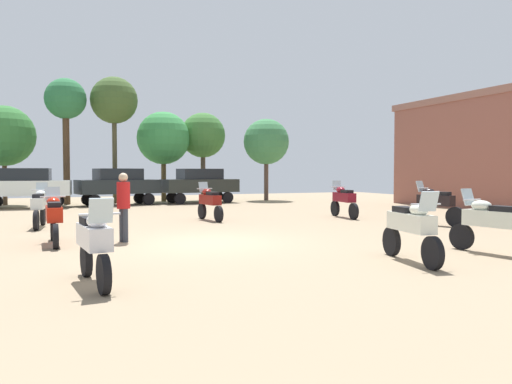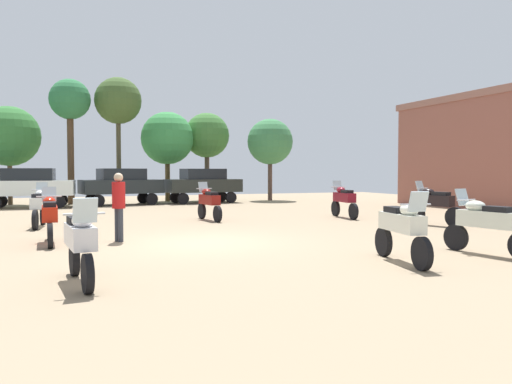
{
  "view_description": "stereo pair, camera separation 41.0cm",
  "coord_description": "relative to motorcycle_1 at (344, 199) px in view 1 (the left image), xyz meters",
  "views": [
    {
      "loc": [
        -3.77,
        -12.37,
        1.86
      ],
      "look_at": [
        3.98,
        6.26,
        1.04
      ],
      "focal_mm": 35.35,
      "sensor_mm": 36.0,
      "label": 1
    },
    {
      "loc": [
        -3.39,
        -12.52,
        1.86
      ],
      "look_at": [
        3.98,
        6.26,
        1.04
      ],
      "focal_mm": 35.35,
      "sensor_mm": 36.0,
      "label": 2
    }
  ],
  "objects": [
    {
      "name": "car_6",
      "position": [
        -7.31,
        11.13,
        0.44
      ],
      "size": [
        4.56,
        2.55,
        2.0
      ],
      "rotation": [
        0.0,
        0.0,
        1.75
      ],
      "color": "black",
      "rests_on": "ground"
    },
    {
      "name": "person_1",
      "position": [
        -9.08,
        -3.73,
        0.33
      ],
      "size": [
        0.44,
        0.44,
        1.8
      ],
      "rotation": [
        0.0,
        0.0,
        5.1
      ],
      "color": "#31363F",
      "rests_on": "ground"
    },
    {
      "name": "motorcycle_4",
      "position": [
        -10.76,
        -3.51,
        -0.02
      ],
      "size": [
        0.62,
        2.22,
        1.44
      ],
      "rotation": [
        0.0,
        0.0,
        0.03
      ],
      "color": "black",
      "rests_on": "ground"
    },
    {
      "name": "motorcycle_11",
      "position": [
        1.33,
        -3.62,
        0.01
      ],
      "size": [
        0.78,
        2.12,
        1.51
      ],
      "rotation": [
        0.0,
        0.0,
        0.27
      ],
      "color": "black",
      "rests_on": "ground"
    },
    {
      "name": "motorcycle_1",
      "position": [
        0.0,
        0.0,
        0.0
      ],
      "size": [
        0.62,
        2.27,
        1.47
      ],
      "rotation": [
        0.0,
        0.0,
        -0.11
      ],
      "color": "black",
      "rests_on": "ground"
    },
    {
      "name": "tree_4",
      "position": [
        -13.03,
        13.48,
        3.04
      ],
      "size": [
        3.29,
        3.29,
        5.42
      ],
      "color": "brown",
      "rests_on": "ground"
    },
    {
      "name": "ground_plane",
      "position": [
        -7.14,
        -4.76,
        -0.73
      ],
      "size": [
        44.0,
        52.0,
        0.02
      ],
      "color": "gray"
    },
    {
      "name": "tree_7",
      "position": [
        -4.26,
        13.67,
        3.15
      ],
      "size": [
        3.23,
        3.23,
        5.51
      ],
      "color": "brown",
      "rests_on": "ground"
    },
    {
      "name": "motorcycle_8",
      "position": [
        -11.14,
        0.73,
        -0.0
      ],
      "size": [
        0.63,
        2.27,
        1.47
      ],
      "rotation": [
        0.0,
        0.0,
        -0.11
      ],
      "color": "black",
      "rests_on": "ground"
    },
    {
      "name": "motorcycle_9",
      "position": [
        -1.8,
        -8.88,
        -0.01
      ],
      "size": [
        0.68,
        2.22,
        1.44
      ],
      "rotation": [
        0.0,
        0.0,
        0.15
      ],
      "color": "black",
      "rests_on": "ground"
    },
    {
      "name": "tree_1",
      "position": [
        -9.88,
        12.89,
        4.97
      ],
      "size": [
        2.25,
        2.25,
        7.01
      ],
      "color": "#503824",
      "rests_on": "ground"
    },
    {
      "name": "tree_6",
      "position": [
        -1.66,
        13.93,
        3.4
      ],
      "size": [
        2.86,
        2.86,
        5.58
      ],
      "color": "#4E3F32",
      "rests_on": "ground"
    },
    {
      "name": "motorcycle_3",
      "position": [
        -10.22,
        -8.66,
        -0.02
      ],
      "size": [
        0.62,
        2.09,
        1.44
      ],
      "rotation": [
        0.0,
        0.0,
        3.24
      ],
      "color": "black",
      "rests_on": "ground"
    },
    {
      "name": "motorcycle_2",
      "position": [
        -5.27,
        0.95,
        -0.02
      ],
      "size": [
        0.62,
        2.17,
        1.44
      ],
      "rotation": [
        0.0,
        0.0,
        0.1
      ],
      "color": "black",
      "rests_on": "ground"
    },
    {
      "name": "car_2",
      "position": [
        -11.92,
        10.49,
        0.44
      ],
      "size": [
        4.46,
        2.21,
        2.0
      ],
      "rotation": [
        0.0,
        0.0,
        1.47
      ],
      "color": "black",
      "rests_on": "ground"
    },
    {
      "name": "motorcycle_10",
      "position": [
        -4.14,
        -9.01,
        -0.0
      ],
      "size": [
        0.71,
        2.24,
        1.47
      ],
      "rotation": [
        0.0,
        0.0,
        2.96
      ],
      "color": "black",
      "rests_on": "ground"
    },
    {
      "name": "tree_5",
      "position": [
        -7.23,
        13.14,
        5.18
      ],
      "size": [
        2.7,
        2.7,
        7.32
      ],
      "color": "#4C4830",
      "rests_on": "ground"
    },
    {
      "name": "car_3",
      "position": [
        -2.66,
        11.25,
        0.44
      ],
      "size": [
        4.44,
        2.18,
        2.0
      ],
      "rotation": [
        0.0,
        0.0,
        1.66
      ],
      "color": "black",
      "rests_on": "ground"
    },
    {
      "name": "tree_3",
      "position": [
        2.05,
        12.33,
        2.99
      ],
      "size": [
        2.9,
        2.9,
        5.19
      ],
      "color": "#4E3B32",
      "rests_on": "ground"
    }
  ]
}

